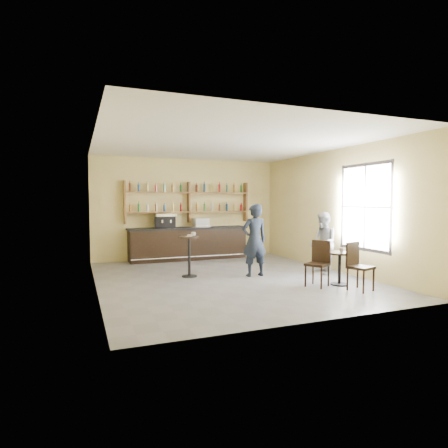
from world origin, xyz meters
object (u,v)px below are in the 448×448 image
object	(u,v)px
bar_counter	(188,243)
espresso_machine	(165,221)
pedestal_table	(189,257)
chair_west	(317,264)
patron_second	(323,243)
man_main	(254,240)
chair_south	(361,267)
cafe_table	(339,269)
pastry_case	(201,223)

from	to	relation	value
bar_counter	espresso_machine	size ratio (longest dim) A/B	6.07
pedestal_table	chair_west	distance (m)	3.04
patron_second	chair_west	bearing A→B (deg)	-21.02
man_main	chair_west	bearing A→B (deg)	116.63
chair_south	chair_west	bearing A→B (deg)	116.29
bar_counter	chair_west	world-z (taller)	bar_counter
patron_second	man_main	bearing A→B (deg)	-81.68
pedestal_table	man_main	world-z (taller)	man_main
cafe_table	chair_west	world-z (taller)	chair_west
pastry_case	cafe_table	distance (m)	5.06
cafe_table	chair_south	xyz separation A→B (m)	(0.05, -0.60, 0.13)
bar_counter	cafe_table	world-z (taller)	bar_counter
chair_west	chair_south	size ratio (longest dim) A/B	0.99
pastry_case	man_main	bearing A→B (deg)	-79.12
pedestal_table	patron_second	world-z (taller)	patron_second
man_main	chair_south	size ratio (longest dim) A/B	1.79
pastry_case	chair_west	distance (m)	4.84
chair_west	patron_second	world-z (taller)	patron_second
espresso_machine	man_main	xyz separation A→B (m)	(1.51, -3.14, -0.35)
pastry_case	pedestal_table	size ratio (longest dim) A/B	0.47
chair_west	cafe_table	bearing A→B (deg)	55.32
espresso_machine	cafe_table	distance (m)	5.56
cafe_table	bar_counter	bearing A→B (deg)	113.81
pedestal_table	chair_west	bearing A→B (deg)	-41.71
espresso_machine	chair_west	bearing A→B (deg)	-54.28
bar_counter	espresso_machine	bearing A→B (deg)	180.00
bar_counter	chair_west	distance (m)	4.91
chair_west	pastry_case	bearing A→B (deg)	163.85
espresso_machine	cafe_table	xyz separation A→B (m)	(2.82, -4.71, -0.88)
cafe_table	chair_west	size ratio (longest dim) A/B	0.74
man_main	chair_west	world-z (taller)	man_main
pastry_case	patron_second	distance (m)	4.10
pedestal_table	cafe_table	bearing A→B (deg)	-36.32
espresso_machine	chair_west	world-z (taller)	espresso_machine
chair_south	pastry_case	bearing A→B (deg)	91.38
bar_counter	man_main	world-z (taller)	man_main
espresso_machine	chair_south	world-z (taller)	espresso_machine
cafe_table	chair_south	world-z (taller)	chair_south
man_main	cafe_table	size ratio (longest dim) A/B	2.45
cafe_table	pastry_case	bearing A→B (deg)	109.36
pedestal_table	chair_west	size ratio (longest dim) A/B	1.00
pastry_case	patron_second	bearing A→B (deg)	-54.36
pedestal_table	bar_counter	bearing A→B (deg)	74.35
pastry_case	chair_south	size ratio (longest dim) A/B	0.47
chair_west	bar_counter	bearing A→B (deg)	168.68
chair_west	pedestal_table	bearing A→B (deg)	-161.20
chair_south	patron_second	xyz separation A→B (m)	(0.40, 1.81, 0.29)
bar_counter	pedestal_table	distance (m)	2.74
cafe_table	espresso_machine	bearing A→B (deg)	120.87
bar_counter	pedestal_table	size ratio (longest dim) A/B	3.83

